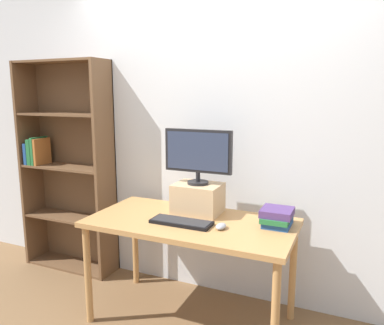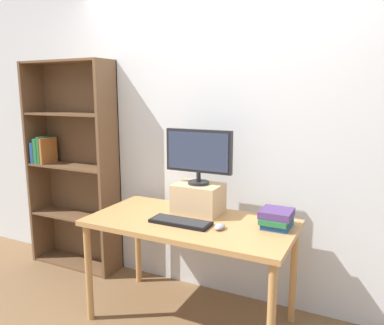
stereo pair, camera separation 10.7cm
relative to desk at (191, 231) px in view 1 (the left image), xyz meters
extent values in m
plane|color=brown|center=(0.00, 0.00, -0.68)|extent=(12.00, 12.00, 0.00)
cube|color=silver|center=(0.00, 0.52, 0.62)|extent=(7.00, 0.08, 2.60)
cube|color=#B7844C|center=(0.00, 0.00, 0.06)|extent=(1.43, 0.72, 0.04)
cylinder|color=#B7844C|center=(-0.66, -0.31, -0.32)|extent=(0.05, 0.05, 0.73)
cylinder|color=#B7844C|center=(0.66, -0.31, -0.32)|extent=(0.05, 0.05, 0.73)
cylinder|color=#B7844C|center=(-0.66, 0.31, -0.32)|extent=(0.05, 0.05, 0.73)
cylinder|color=#B7844C|center=(0.66, 0.31, -0.32)|extent=(0.05, 0.05, 0.73)
cube|color=brown|center=(-1.84, 0.34, 0.28)|extent=(0.03, 0.28, 1.92)
cube|color=brown|center=(-0.97, 0.34, 0.28)|extent=(0.03, 0.28, 1.92)
cube|color=brown|center=(-1.40, 0.47, 0.28)|extent=(0.90, 0.01, 1.92)
cube|color=brown|center=(-1.40, 0.34, -0.67)|extent=(0.84, 0.27, 0.02)
cube|color=brown|center=(-1.40, 0.34, -0.19)|extent=(0.84, 0.27, 0.02)
cube|color=brown|center=(-1.40, 0.34, 0.29)|extent=(0.84, 0.27, 0.02)
cube|color=brown|center=(-1.40, 0.34, 0.77)|extent=(0.84, 0.27, 0.02)
cube|color=brown|center=(-1.40, 0.34, 1.23)|extent=(0.84, 0.27, 0.02)
cube|color=navy|center=(-1.78, 0.31, 0.40)|extent=(0.03, 0.20, 0.20)
cube|color=#236B38|center=(-1.73, 0.31, 0.42)|extent=(0.04, 0.20, 0.24)
cube|color=#236B38|center=(-1.69, 0.31, 0.43)|extent=(0.03, 0.20, 0.26)
cube|color=#AD662D|center=(-1.66, 0.31, 0.42)|extent=(0.02, 0.20, 0.24)
cube|color=tan|center=(-0.02, 0.18, 0.19)|extent=(0.34, 0.27, 0.22)
cylinder|color=black|center=(-0.02, 0.18, 0.31)|extent=(0.15, 0.15, 0.02)
cylinder|color=black|center=(-0.02, 0.18, 0.35)|extent=(0.03, 0.03, 0.07)
cube|color=black|center=(-0.02, 0.18, 0.54)|extent=(0.51, 0.04, 0.31)
cube|color=#2D3851|center=(-0.02, 0.16, 0.54)|extent=(0.47, 0.00, 0.27)
cube|color=black|center=(-0.03, -0.09, 0.09)|extent=(0.42, 0.16, 0.02)
cube|color=#28282B|center=(-0.03, -0.09, 0.10)|extent=(0.40, 0.14, 0.00)
ellipsoid|color=#99999E|center=(0.25, -0.07, 0.10)|extent=(0.06, 0.10, 0.04)
cube|color=navy|center=(0.57, 0.14, 0.10)|extent=(0.17, 0.22, 0.04)
cube|color=#236B38|center=(0.57, 0.14, 0.13)|extent=(0.18, 0.24, 0.03)
cube|color=#4C336B|center=(0.57, 0.13, 0.18)|extent=(0.20, 0.20, 0.05)
camera|label=1|loc=(1.01, -2.27, 0.95)|focal=35.00mm
camera|label=2|loc=(1.11, -2.23, 0.95)|focal=35.00mm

